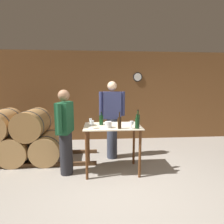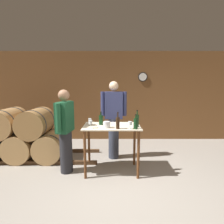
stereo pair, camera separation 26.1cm
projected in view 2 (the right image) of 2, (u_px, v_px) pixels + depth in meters
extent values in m
plane|color=gray|center=(121.00, 199.00, 2.63)|extent=(14.00, 14.00, 0.00)
cube|color=brown|center=(117.00, 97.00, 5.39)|extent=(8.40, 0.05, 2.70)
cylinder|color=black|center=(143.00, 77.00, 5.26)|extent=(0.28, 0.03, 0.28)
cylinder|color=white|center=(143.00, 77.00, 5.24)|extent=(0.23, 0.01, 0.23)
cube|color=#4C331E|center=(17.00, 163.00, 3.78)|extent=(3.47, 0.06, 0.08)
cube|color=#4C331E|center=(32.00, 151.00, 4.45)|extent=(3.47, 0.06, 0.08)
cylinder|color=#38383D|center=(3.00, 142.00, 4.33)|extent=(0.65, 0.03, 0.65)
cylinder|color=tan|center=(24.00, 145.00, 4.07)|extent=(0.63, 0.85, 0.63)
cylinder|color=#38383D|center=(18.00, 149.00, 3.82)|extent=(0.65, 0.03, 0.65)
cylinder|color=#38383D|center=(29.00, 142.00, 4.33)|extent=(0.65, 0.03, 0.65)
cylinder|color=tan|center=(53.00, 145.00, 4.07)|extent=(0.63, 0.85, 0.63)
cylinder|color=#38383D|center=(49.00, 149.00, 3.82)|extent=(0.65, 0.03, 0.65)
cylinder|color=#38383D|center=(56.00, 142.00, 4.32)|extent=(0.65, 0.03, 0.65)
cylinder|color=#AD7F4C|center=(8.00, 123.00, 3.99)|extent=(0.63, 0.85, 0.63)
cylinder|color=#38383D|center=(1.00, 125.00, 3.74)|extent=(0.65, 0.03, 0.65)
cylinder|color=#38383D|center=(14.00, 120.00, 4.24)|extent=(0.65, 0.03, 0.65)
cylinder|color=#9E7242|center=(37.00, 123.00, 3.99)|extent=(0.63, 0.85, 0.63)
cylinder|color=#38383D|center=(32.00, 125.00, 3.74)|extent=(0.65, 0.03, 0.65)
cylinder|color=#38383D|center=(41.00, 120.00, 4.24)|extent=(0.65, 0.03, 0.65)
cube|color=beige|center=(112.00, 126.00, 3.36)|extent=(1.09, 0.68, 0.02)
cylinder|color=#593319|center=(85.00, 155.00, 3.15)|extent=(0.05, 0.05, 0.91)
cylinder|color=#593319|center=(139.00, 155.00, 3.15)|extent=(0.05, 0.05, 0.91)
cylinder|color=#593319|center=(89.00, 144.00, 3.70)|extent=(0.05, 0.05, 0.91)
cylinder|color=#593319|center=(135.00, 144.00, 3.70)|extent=(0.05, 0.05, 0.91)
cylinder|color=black|center=(101.00, 120.00, 3.42)|extent=(0.08, 0.08, 0.19)
cylinder|color=black|center=(101.00, 113.00, 3.40)|extent=(0.02, 0.02, 0.07)
cylinder|color=black|center=(101.00, 112.00, 3.40)|extent=(0.03, 0.03, 0.02)
cylinder|color=black|center=(118.00, 123.00, 3.10)|extent=(0.07, 0.07, 0.21)
cylinder|color=black|center=(118.00, 115.00, 3.07)|extent=(0.02, 0.02, 0.10)
cylinder|color=black|center=(118.00, 113.00, 3.07)|extent=(0.03, 0.03, 0.02)
cylinder|color=black|center=(136.00, 124.00, 3.09)|extent=(0.08, 0.08, 0.19)
cylinder|color=black|center=(136.00, 116.00, 3.07)|extent=(0.02, 0.02, 0.08)
cylinder|color=black|center=(136.00, 115.00, 3.06)|extent=(0.03, 0.03, 0.02)
cylinder|color=#193819|center=(137.00, 121.00, 3.23)|extent=(0.07, 0.07, 0.23)
cylinder|color=#193819|center=(137.00, 112.00, 3.21)|extent=(0.02, 0.02, 0.09)
cylinder|color=black|center=(138.00, 111.00, 3.20)|extent=(0.03, 0.03, 0.02)
cylinder|color=silver|center=(90.00, 126.00, 3.34)|extent=(0.06, 0.06, 0.00)
cylinder|color=silver|center=(90.00, 124.00, 3.33)|extent=(0.01, 0.01, 0.08)
cylinder|color=silver|center=(90.00, 120.00, 3.32)|extent=(0.06, 0.06, 0.07)
cylinder|color=silver|center=(91.00, 128.00, 3.15)|extent=(0.06, 0.06, 0.00)
cylinder|color=silver|center=(91.00, 126.00, 3.15)|extent=(0.01, 0.01, 0.08)
cylinder|color=silver|center=(91.00, 122.00, 3.14)|extent=(0.07, 0.07, 0.06)
cylinder|color=silver|center=(130.00, 129.00, 3.10)|extent=(0.06, 0.06, 0.00)
cylinder|color=silver|center=(130.00, 127.00, 3.09)|extent=(0.01, 0.01, 0.07)
cylinder|color=silver|center=(130.00, 123.00, 3.08)|extent=(0.07, 0.07, 0.06)
cylinder|color=silver|center=(107.00, 125.00, 3.18)|extent=(0.12, 0.12, 0.12)
cylinder|color=#333847|center=(114.00, 138.00, 4.08)|extent=(0.24, 0.24, 0.94)
cube|color=navy|center=(114.00, 105.00, 3.96)|extent=(0.40, 0.22, 0.61)
sphere|color=beige|center=(114.00, 86.00, 3.89)|extent=(0.21, 0.21, 0.21)
cylinder|color=navy|center=(125.00, 104.00, 3.95)|extent=(0.09, 0.09, 0.55)
cylinder|color=navy|center=(103.00, 104.00, 3.95)|extent=(0.09, 0.09, 0.55)
cylinder|color=#232328|center=(66.00, 152.00, 3.40)|extent=(0.24, 0.24, 0.82)
cube|color=#194C2D|center=(65.00, 117.00, 3.30)|extent=(0.29, 0.43, 0.57)
sphere|color=#9E7051|center=(64.00, 95.00, 3.24)|extent=(0.21, 0.21, 0.21)
cylinder|color=#194C2D|center=(59.00, 118.00, 3.05)|extent=(0.09, 0.09, 0.51)
cylinder|color=#194C2D|center=(70.00, 113.00, 3.54)|extent=(0.09, 0.09, 0.51)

